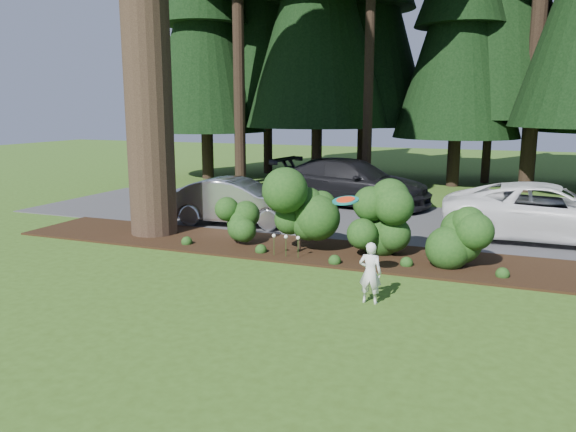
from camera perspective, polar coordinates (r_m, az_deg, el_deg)
The scene contains 10 objects.
ground at distance 10.78m, azimuth -3.54°, elevation -7.64°, with size 80.00×80.00×0.00m, color #325117.
mulch_bed at distance 13.66m, azimuth 2.30°, elevation -3.50°, with size 16.00×2.50×0.05m, color black.
driveway at distance 17.63m, azimuth 6.92°, elevation -0.31°, with size 22.00×6.00×0.03m, color #38383A.
shrub_row at distance 13.15m, azimuth 5.32°, elevation -0.61°, with size 6.53×1.60×1.61m.
lily_cluster at distance 12.88m, azimuth -0.21°, elevation -2.23°, with size 0.69×0.09×0.57m.
car_silver_wagon at distance 16.62m, azimuth -5.18°, elevation 1.47°, with size 1.43×4.11×1.36m, color #B5B5BA.
car_white_suv at distance 16.00m, azimuth 25.03°, elevation 0.34°, with size 2.46×5.33×1.48m, color white.
car_dark_suv at distance 19.89m, azimuth 6.44°, elevation 3.42°, with size 2.29×5.64×1.64m, color black.
child at distance 10.08m, azimuth 8.35°, elevation -5.73°, with size 0.41×0.27×1.12m, color white.
frisbee at distance 10.28m, azimuth 5.87°, elevation 1.60°, with size 0.49×0.48×0.14m.
Camera 1 is at (4.40, -9.23, 3.43)m, focal length 35.00 mm.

